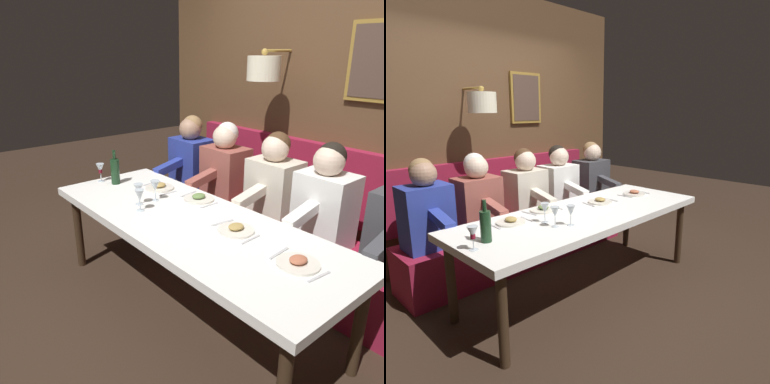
{
  "view_description": "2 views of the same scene",
  "coord_description": "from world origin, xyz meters",
  "views": [
    {
      "loc": [
        -1.56,
        -1.9,
        1.84
      ],
      "look_at": [
        0.05,
        0.03,
        0.92
      ],
      "focal_mm": 36.15,
      "sensor_mm": 36.0,
      "label": 1
    },
    {
      "loc": [
        -2.07,
        2.19,
        1.64
      ],
      "look_at": [
        0.05,
        0.03,
        0.92
      ],
      "focal_mm": 32.76,
      "sensor_mm": 36.0,
      "label": 2
    }
  ],
  "objects": [
    {
      "name": "wine_glass_3",
      "position": [
        0.02,
        0.44,
        0.86
      ],
      "size": [
        0.07,
        0.07,
        0.16
      ],
      "color": "silver",
      "rests_on": "dining_table"
    },
    {
      "name": "diner_farthest",
      "position": [
        0.88,
        1.04,
        0.82
      ],
      "size": [
        0.6,
        0.4,
        0.79
      ],
      "color": "#283893",
      "rests_on": "banquette_bench"
    },
    {
      "name": "diner_nearest",
      "position": [
        0.88,
        -1.07,
        0.82
      ],
      "size": [
        0.6,
        0.4,
        0.79
      ],
      "color": "#3D3D42",
      "rests_on": "banquette_bench"
    },
    {
      "name": "ground_plane",
      "position": [
        0.0,
        0.0,
        0.0
      ],
      "size": [
        12.0,
        12.0,
        0.0
      ],
      "primitive_type": "plane",
      "color": "#332319"
    },
    {
      "name": "wine_glass_2",
      "position": [
        -0.18,
        0.34,
        0.86
      ],
      "size": [
        0.07,
        0.07,
        0.16
      ],
      "color": "silver",
      "rests_on": "dining_table"
    },
    {
      "name": "diner_middle",
      "position": [
        0.88,
        -0.02,
        0.82
      ],
      "size": [
        0.6,
        0.4,
        0.79
      ],
      "color": "beige",
      "rests_on": "banquette_bench"
    },
    {
      "name": "wine_glass_0",
      "position": [
        -0.08,
        1.14,
        0.86
      ],
      "size": [
        0.07,
        0.07,
        0.16
      ],
      "color": "silver",
      "rests_on": "dining_table"
    },
    {
      "name": "diner_near",
      "position": [
        0.88,
        -0.5,
        0.82
      ],
      "size": [
        0.6,
        0.4,
        0.79
      ],
      "color": "white",
      "rests_on": "banquette_bench"
    },
    {
      "name": "wine_bottle",
      "position": [
        -0.01,
        1.0,
        0.86
      ],
      "size": [
        0.08,
        0.08,
        0.3
      ],
      "color": "#19381E",
      "rests_on": "dining_table"
    },
    {
      "name": "place_setting_3",
      "position": [
        0.29,
        0.23,
        0.75
      ],
      "size": [
        0.24,
        0.32,
        0.05
      ],
      "color": "silver",
      "rests_on": "dining_table"
    },
    {
      "name": "back_wall_panel",
      "position": [
        1.46,
        0.0,
        1.37
      ],
      "size": [
        0.59,
        3.83,
        2.9
      ],
      "color": "brown",
      "rests_on": "ground_plane"
    },
    {
      "name": "place_setting_0",
      "position": [
        0.07,
        -0.86,
        0.75
      ],
      "size": [
        0.24,
        0.32,
        0.05
      ],
      "color": "silver",
      "rests_on": "dining_table"
    },
    {
      "name": "wine_glass_1",
      "position": [
        -0.12,
        0.45,
        0.86
      ],
      "size": [
        0.07,
        0.07,
        0.16
      ],
      "color": "silver",
      "rests_on": "dining_table"
    },
    {
      "name": "banquette_bench",
      "position": [
        0.89,
        0.0,
        0.23
      ],
      "size": [
        0.52,
        2.63,
        0.45
      ],
      "primitive_type": "cube",
      "color": "maroon",
      "rests_on": "ground_plane"
    },
    {
      "name": "dining_table",
      "position": [
        0.0,
        0.0,
        0.68
      ],
      "size": [
        0.9,
        2.43,
        0.74
      ],
      "color": "white",
      "rests_on": "ground_plane"
    },
    {
      "name": "place_setting_2",
      "position": [
        0.11,
        -0.34,
        0.75
      ],
      "size": [
        0.24,
        0.32,
        0.05
      ],
      "color": "silver",
      "rests_on": "dining_table"
    },
    {
      "name": "place_setting_1",
      "position": [
        0.21,
        0.64,
        0.75
      ],
      "size": [
        0.24,
        0.31,
        0.05
      ],
      "color": "silver",
      "rests_on": "dining_table"
    },
    {
      "name": "diner_far",
      "position": [
        0.88,
        0.55,
        0.82
      ],
      "size": [
        0.6,
        0.4,
        0.79
      ],
      "color": "#934C42",
      "rests_on": "banquette_bench"
    }
  ]
}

